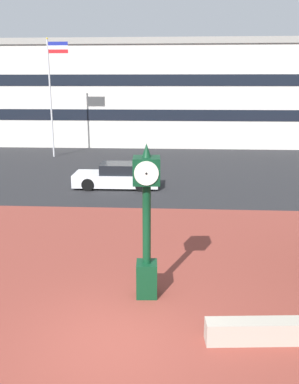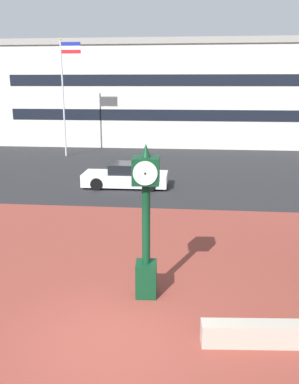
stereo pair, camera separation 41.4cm
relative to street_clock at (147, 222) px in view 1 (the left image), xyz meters
name	(u,v)px [view 1 (the left image)]	position (x,y,z in m)	size (l,w,h in m)	color
ground_plane	(116,340)	(-0.54, -1.95, -2.01)	(200.00, 200.00, 0.00)	#262628
plaza_brick_paving	(130,280)	(-0.54, 0.85, -2.00)	(44.00, 13.60, 0.01)	brown
planter_wall	(281,331)	(2.97, -1.79, -1.76)	(3.20, 0.40, 0.50)	#ADA393
street_clock	(147,222)	(0.00, 0.00, 0.00)	(0.68, 0.76, 3.96)	#0C381E
car_street_near	(118,177)	(-2.31, 11.38, -1.44)	(4.44, 1.91, 1.28)	silver
flagpole_primary	(52,90)	(-8.21, 20.39, 2.85)	(1.52, 0.14, 8.42)	silver
civic_building	(159,93)	(-0.86, 31.23, 2.43)	(30.29, 13.22, 8.86)	beige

